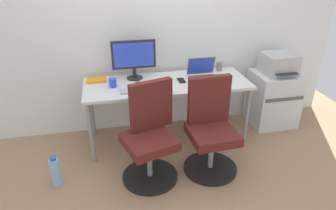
{
  "coord_description": "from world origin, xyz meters",
  "views": [
    {
      "loc": [
        -0.63,
        -3.04,
        1.98
      ],
      "look_at": [
        0.0,
        -0.05,
        0.47
      ],
      "focal_mm": 32.95,
      "sensor_mm": 36.0,
      "label": 1
    }
  ],
  "objects_px": {
    "water_bottle_on_floor": "(56,171)",
    "open_laptop": "(203,74)",
    "office_chair_left": "(150,137)",
    "coffee_mug": "(113,83)",
    "side_cabinet": "(273,98)",
    "office_chair_right": "(211,130)",
    "printer": "(279,64)",
    "desktop_monitor": "(134,57)"
  },
  "relations": [
    {
      "from": "side_cabinet",
      "to": "water_bottle_on_floor",
      "type": "height_order",
      "value": "side_cabinet"
    },
    {
      "from": "office_chair_left",
      "to": "open_laptop",
      "type": "distance_m",
      "value": 1.01
    },
    {
      "from": "desktop_monitor",
      "to": "coffee_mug",
      "type": "height_order",
      "value": "desktop_monitor"
    },
    {
      "from": "office_chair_right",
      "to": "desktop_monitor",
      "type": "height_order",
      "value": "desktop_monitor"
    },
    {
      "from": "office_chair_right",
      "to": "side_cabinet",
      "type": "bearing_deg",
      "value": 33.48
    },
    {
      "from": "office_chair_left",
      "to": "side_cabinet",
      "type": "relative_size",
      "value": 1.39
    },
    {
      "from": "printer",
      "to": "desktop_monitor",
      "type": "relative_size",
      "value": 0.83
    },
    {
      "from": "office_chair_left",
      "to": "printer",
      "type": "relative_size",
      "value": 2.35
    },
    {
      "from": "office_chair_right",
      "to": "printer",
      "type": "height_order",
      "value": "office_chair_right"
    },
    {
      "from": "desktop_monitor",
      "to": "coffee_mug",
      "type": "distance_m",
      "value": 0.38
    },
    {
      "from": "side_cabinet",
      "to": "coffee_mug",
      "type": "xyz_separation_m",
      "value": [
        -1.96,
        -0.12,
        0.43
      ]
    },
    {
      "from": "office_chair_right",
      "to": "printer",
      "type": "relative_size",
      "value": 2.35
    },
    {
      "from": "office_chair_left",
      "to": "printer",
      "type": "xyz_separation_m",
      "value": [
        1.67,
        0.71,
        0.37
      ]
    },
    {
      "from": "water_bottle_on_floor",
      "to": "open_laptop",
      "type": "xyz_separation_m",
      "value": [
        1.6,
        0.61,
        0.63
      ]
    },
    {
      "from": "water_bottle_on_floor",
      "to": "coffee_mug",
      "type": "distance_m",
      "value": 1.03
    },
    {
      "from": "office_chair_right",
      "to": "coffee_mug",
      "type": "bearing_deg",
      "value": 146.63
    },
    {
      "from": "office_chair_right",
      "to": "water_bottle_on_floor",
      "type": "xyz_separation_m",
      "value": [
        -1.5,
        0.03,
        -0.28
      ]
    },
    {
      "from": "open_laptop",
      "to": "coffee_mug",
      "type": "height_order",
      "value": "open_laptop"
    },
    {
      "from": "desktop_monitor",
      "to": "side_cabinet",
      "type": "bearing_deg",
      "value": -2.58
    },
    {
      "from": "office_chair_left",
      "to": "office_chair_right",
      "type": "height_order",
      "value": "same"
    },
    {
      "from": "office_chair_left",
      "to": "open_laptop",
      "type": "bearing_deg",
      "value": 41.98
    },
    {
      "from": "office_chair_left",
      "to": "desktop_monitor",
      "type": "xyz_separation_m",
      "value": [
        -0.04,
        0.79,
        0.55
      ]
    },
    {
      "from": "printer",
      "to": "desktop_monitor",
      "type": "distance_m",
      "value": 1.72
    },
    {
      "from": "office_chair_right",
      "to": "desktop_monitor",
      "type": "xyz_separation_m",
      "value": [
        -0.64,
        0.79,
        0.55
      ]
    },
    {
      "from": "open_laptop",
      "to": "office_chair_right",
      "type": "bearing_deg",
      "value": -99.44
    },
    {
      "from": "office_chair_left",
      "to": "side_cabinet",
      "type": "xyz_separation_m",
      "value": [
        1.67,
        0.71,
        -0.08
      ]
    },
    {
      "from": "water_bottle_on_floor",
      "to": "open_laptop",
      "type": "distance_m",
      "value": 1.83
    },
    {
      "from": "side_cabinet",
      "to": "water_bottle_on_floor",
      "type": "distance_m",
      "value": 2.67
    },
    {
      "from": "open_laptop",
      "to": "coffee_mug",
      "type": "bearing_deg",
      "value": -177.4
    },
    {
      "from": "desktop_monitor",
      "to": "open_laptop",
      "type": "height_order",
      "value": "desktop_monitor"
    },
    {
      "from": "office_chair_left",
      "to": "open_laptop",
      "type": "xyz_separation_m",
      "value": [
        0.71,
        0.64,
        0.35
      ]
    },
    {
      "from": "office_chair_left",
      "to": "office_chair_right",
      "type": "xyz_separation_m",
      "value": [
        0.6,
        0.0,
        0.0
      ]
    },
    {
      "from": "office_chair_right",
      "to": "water_bottle_on_floor",
      "type": "distance_m",
      "value": 1.52
    },
    {
      "from": "office_chair_right",
      "to": "water_bottle_on_floor",
      "type": "height_order",
      "value": "office_chair_right"
    },
    {
      "from": "office_chair_right",
      "to": "coffee_mug",
      "type": "distance_m",
      "value": 1.12
    },
    {
      "from": "office_chair_right",
      "to": "coffee_mug",
      "type": "height_order",
      "value": "office_chair_right"
    },
    {
      "from": "open_laptop",
      "to": "office_chair_left",
      "type": "bearing_deg",
      "value": -138.02
    },
    {
      "from": "open_laptop",
      "to": "coffee_mug",
      "type": "xyz_separation_m",
      "value": [
        -1.0,
        -0.05,
        -0.01
      ]
    },
    {
      "from": "office_chair_left",
      "to": "office_chair_right",
      "type": "relative_size",
      "value": 1.0
    },
    {
      "from": "side_cabinet",
      "to": "printer",
      "type": "xyz_separation_m",
      "value": [
        0.0,
        -0.0,
        0.46
      ]
    },
    {
      "from": "office_chair_left",
      "to": "water_bottle_on_floor",
      "type": "relative_size",
      "value": 3.03
    },
    {
      "from": "office_chair_left",
      "to": "open_laptop",
      "type": "height_order",
      "value": "same"
    }
  ]
}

